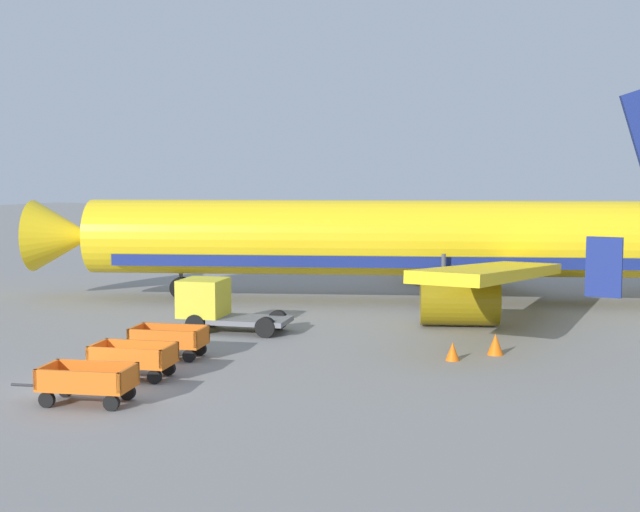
% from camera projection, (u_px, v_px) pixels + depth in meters
% --- Properties ---
extents(ground_plane, '(220.00, 220.00, 0.00)m').
position_uv_depth(ground_plane, '(94.00, 388.00, 25.72)').
color(ground_plane, gray).
extents(airplane, '(35.93, 29.37, 11.34)m').
position_uv_depth(airplane, '(411.00, 240.00, 42.36)').
color(airplane, yellow).
rests_on(airplane, ground).
extents(baggage_cart_nearest, '(3.61, 2.09, 1.07)m').
position_uv_depth(baggage_cart_nearest, '(87.00, 382.00, 23.95)').
color(baggage_cart_nearest, orange).
rests_on(baggage_cart_nearest, ground).
extents(baggage_cart_second_in_row, '(3.62, 2.02, 1.07)m').
position_uv_depth(baggage_cart_second_in_row, '(133.00, 359.00, 26.91)').
color(baggage_cart_second_in_row, orange).
rests_on(baggage_cart_second_in_row, ground).
extents(baggage_cart_third_in_row, '(3.62, 2.04, 1.07)m').
position_uv_depth(baggage_cart_third_in_row, '(169.00, 340.00, 29.87)').
color(baggage_cart_third_in_row, orange).
rests_on(baggage_cart_third_in_row, ground).
extents(service_truck_beside_carts, '(4.71, 2.92, 2.10)m').
position_uv_depth(service_truck_beside_carts, '(215.00, 304.00, 34.75)').
color(service_truck_beside_carts, slate).
rests_on(service_truck_beside_carts, ground).
extents(traffic_cone_near_plane, '(0.48, 0.48, 0.63)m').
position_uv_depth(traffic_cone_near_plane, '(453.00, 351.00, 29.43)').
color(traffic_cone_near_plane, orange).
rests_on(traffic_cone_near_plane, ground).
extents(traffic_cone_mid_apron, '(0.57, 0.57, 0.75)m').
position_uv_depth(traffic_cone_mid_apron, '(495.00, 344.00, 30.32)').
color(traffic_cone_mid_apron, orange).
rests_on(traffic_cone_mid_apron, ground).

